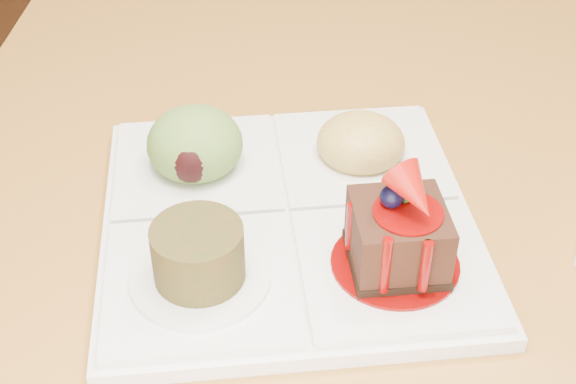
{
  "coord_description": "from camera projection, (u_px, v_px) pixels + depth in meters",
  "views": [
    {
      "loc": [
        -0.18,
        -0.75,
        1.15
      ],
      "look_at": [
        -0.19,
        -0.29,
        0.79
      ],
      "focal_mm": 50.0,
      "sensor_mm": 36.0,
      "label": 1
    }
  ],
  "objects": [
    {
      "name": "dining_table",
      "position": [
        472.0,
        105.0,
        0.87
      ],
      "size": [
        1.0,
        1.8,
        0.75
      ],
      "color": "#A56E2A",
      "rests_on": "ground"
    },
    {
      "name": "sampler_plate",
      "position": [
        285.0,
        203.0,
        0.6
      ],
      "size": [
        0.31,
        0.31,
        0.11
      ],
      "rotation": [
        0.0,
        0.0,
        0.14
      ],
      "color": "silver",
      "rests_on": "dining_table"
    }
  ]
}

